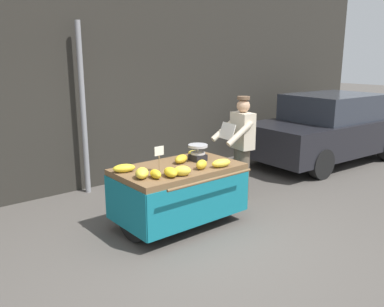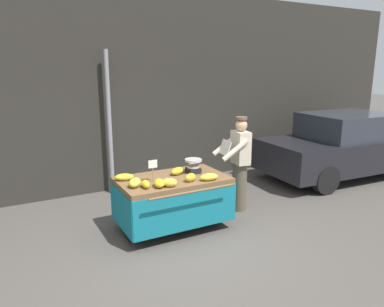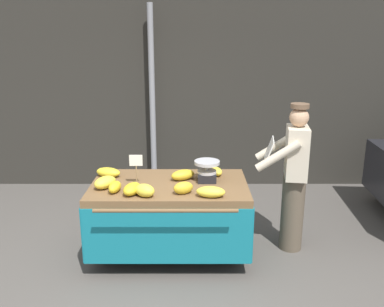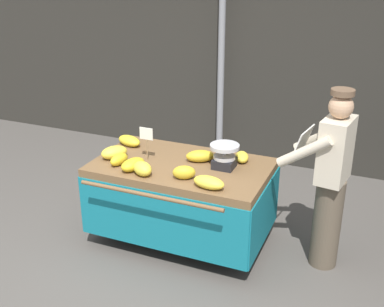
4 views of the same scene
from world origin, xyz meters
The scene contains 16 objects.
ground_plane centered at (0.00, 0.00, 0.00)m, with size 60.00×60.00×0.00m, color #514C47.
back_wall centered at (0.00, 3.15, 2.06)m, with size 16.00×0.24×4.13m, color #2D2B26.
street_pole centered at (-0.25, 2.83, 1.44)m, with size 0.09×0.09×2.89m, color gray.
banana_cart centered at (0.12, 0.69, 0.63)m, with size 1.73×1.22×0.86m.
weighing_scale centered at (0.53, 0.77, 0.98)m, with size 0.28×0.28×0.24m.
price_sign centered at (-0.23, 0.64, 1.11)m, with size 0.14×0.01×0.34m.
banana_bunch_0 centered at (-0.11, 0.32, 0.93)m, with size 0.15×0.22×0.13m, color yellow.
banana_bunch_1 centered at (0.26, 0.82, 0.92)m, with size 0.15×0.28×0.12m, color gold.
banana_bunch_2 centered at (0.28, 0.40, 0.92)m, with size 0.13×0.21×0.13m, color gold.
banana_bunch_3 centered at (-0.59, 0.93, 0.91)m, with size 0.15×0.29×0.11m, color yellow.
banana_bunch_4 centered at (0.55, 0.31, 0.92)m, with size 0.15×0.29×0.11m, color yellow.
banana_bunch_5 centered at (0.64, 0.98, 0.91)m, with size 0.13×0.21×0.10m, color yellow.
banana_bunch_6 centered at (-0.24, 0.38, 0.92)m, with size 0.15×0.27×0.12m, color gold.
banana_bunch_7 centered at (-0.55, 0.56, 0.93)m, with size 0.16×0.27×0.13m, color yellow.
banana_bunch_8 centered at (-0.43, 0.44, 0.92)m, with size 0.11×0.22×0.11m, color gold.
vendor_person centered at (1.51, 0.85, 0.87)m, with size 0.63×0.58×1.71m.
Camera 3 is at (0.36, -3.52, 2.41)m, focal length 38.44 mm.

